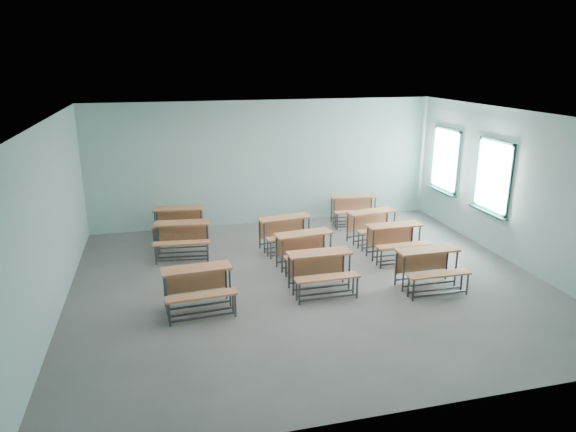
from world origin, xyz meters
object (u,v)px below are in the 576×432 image
object	(u,v)px
desk_unit_r3c0	(178,219)
desk_unit_r0c1	(321,266)
desk_unit_r2c0	(182,234)
desk_unit_r1c2	(396,237)
desk_unit_r0c0	(198,283)
desk_unit_r0c2	(429,263)
desk_unit_r2c1	(286,228)
desk_unit_r3c2	(354,205)
desk_unit_r2c2	(374,222)
desk_unit_r1c1	(306,245)

from	to	relation	value
desk_unit_r3c0	desk_unit_r0c1	bearing A→B (deg)	-49.27
desk_unit_r2c0	desk_unit_r1c2	bearing A→B (deg)	-9.99
desk_unit_r1c2	desk_unit_r0c0	bearing A→B (deg)	-163.32
desk_unit_r0c2	desk_unit_r2c1	distance (m)	3.41
desk_unit_r2c0	desk_unit_r3c2	world-z (taller)	same
desk_unit_r0c0	desk_unit_r2c1	bearing A→B (deg)	44.74
desk_unit_r2c2	desk_unit_r3c0	xyz separation A→B (m)	(-4.45, 1.40, 0.00)
desk_unit_r0c2	desk_unit_r2c0	size ratio (longest dim) A/B	0.94
desk_unit_r0c1	desk_unit_r1c1	distance (m)	1.14
desk_unit_r0c0	desk_unit_r2c0	bearing A→B (deg)	88.57
desk_unit_r2c0	desk_unit_r3c0	bearing A→B (deg)	97.37
desk_unit_r1c1	desk_unit_r2c2	bearing A→B (deg)	22.47
desk_unit_r2c1	desk_unit_r0c1	bearing A→B (deg)	-95.47
desk_unit_r1c2	desk_unit_r2c0	xyz separation A→B (m)	(-4.48, 1.29, 0.00)
desk_unit_r0c0	desk_unit_r1c1	size ratio (longest dim) A/B	0.97
desk_unit_r0c0	desk_unit_r0c1	bearing A→B (deg)	0.63
desk_unit_r2c2	desk_unit_r2c0	bearing A→B (deg)	169.98
desk_unit_r2c0	desk_unit_r2c1	xyz separation A→B (m)	(2.31, -0.16, 0.00)
desk_unit_r0c1	desk_unit_r1c1	world-z (taller)	same
desk_unit_r0c0	desk_unit_r0c1	xyz separation A→B (m)	(2.28, 0.19, 0.00)
desk_unit_r0c0	desk_unit_r1c1	world-z (taller)	same
desk_unit_r0c2	desk_unit_r2c2	size ratio (longest dim) A/B	0.93
desk_unit_r2c1	desk_unit_r0c0	bearing A→B (deg)	-138.86
desk_unit_r1c1	desk_unit_r0c1	bearing A→B (deg)	-98.89
desk_unit_r1c2	desk_unit_r0c2	bearing A→B (deg)	-92.67
desk_unit_r0c1	desk_unit_r2c1	world-z (taller)	same
desk_unit_r0c2	desk_unit_r3c0	bearing A→B (deg)	137.79
desk_unit_r0c2	desk_unit_r2c2	distance (m)	2.63
desk_unit_r1c1	desk_unit_r1c2	world-z (taller)	same
desk_unit_r2c1	desk_unit_r3c0	size ratio (longest dim) A/B	1.00
desk_unit_r0c1	desk_unit_r2c2	world-z (taller)	same
desk_unit_r0c1	desk_unit_r3c2	distance (m)	4.27
desk_unit_r0c0	desk_unit_r2c2	distance (m)	4.96
desk_unit_r2c2	desk_unit_r3c2	xyz separation A→B (m)	(0.08, 1.45, 0.00)
desk_unit_r3c0	desk_unit_r3c2	size ratio (longest dim) A/B	1.00
desk_unit_r1c1	desk_unit_r2c2	world-z (taller)	same
desk_unit_r3c2	desk_unit_r0c2	bearing A→B (deg)	-84.03
desk_unit_r0c2	desk_unit_r1c1	bearing A→B (deg)	143.12
desk_unit_r2c2	desk_unit_r3c0	bearing A→B (deg)	155.11
desk_unit_r2c2	desk_unit_r1c1	bearing A→B (deg)	-157.66
desk_unit_r2c0	desk_unit_r2c1	size ratio (longest dim) A/B	0.99
desk_unit_r1c1	desk_unit_r3c2	size ratio (longest dim) A/B	1.00
desk_unit_r0c1	desk_unit_r3c0	size ratio (longest dim) A/B	0.93
desk_unit_r3c2	desk_unit_r1c1	bearing A→B (deg)	-121.64
desk_unit_r0c0	desk_unit_r3c2	bearing A→B (deg)	37.63
desk_unit_r0c2	desk_unit_r2c2	world-z (taller)	same
desk_unit_r0c0	desk_unit_r0c1	distance (m)	2.28
desk_unit_r3c0	desk_unit_r3c2	world-z (taller)	same
desk_unit_r2c1	desk_unit_r2c2	size ratio (longest dim) A/B	1.00
desk_unit_r3c0	desk_unit_r1c2	bearing A→B (deg)	-21.70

